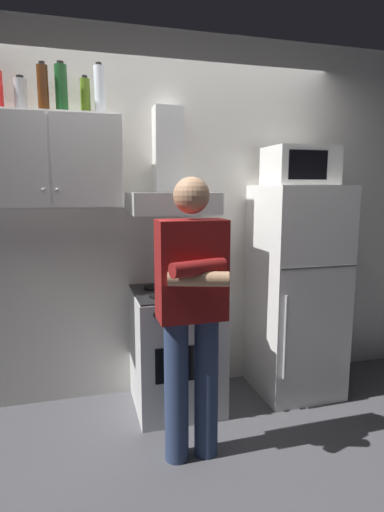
{
  "coord_description": "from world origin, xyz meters",
  "views": [
    {
      "loc": [
        -0.69,
        -2.51,
        1.57
      ],
      "look_at": [
        0.0,
        0.0,
        1.15
      ],
      "focal_mm": 28.93,
      "sensor_mm": 36.0,
      "label": 1
    }
  ],
  "objects_px": {
    "bottle_wine_green": "(61,89)",
    "microwave": "(300,166)",
    "person_standing": "(192,310)",
    "bottle_rum_dark": "(43,88)",
    "upper_cabinet": "(51,162)",
    "stove_oven": "(176,349)",
    "bottle_vodka_clear": "(100,91)",
    "bottle_canister_steel": "(21,96)",
    "refrigerator": "(296,291)",
    "cooking_pot": "(198,284)",
    "bottle_olive_oil": "(85,97)",
    "range_hood": "(171,186)"
  },
  "relations": [
    {
      "from": "cooking_pot",
      "to": "bottle_canister_steel",
      "type": "height_order",
      "value": "bottle_canister_steel"
    },
    {
      "from": "bottle_olive_oil",
      "to": "range_hood",
      "type": "bearing_deg",
      "value": -3.01
    },
    {
      "from": "cooking_pot",
      "to": "bottle_vodka_clear",
      "type": "xyz_separation_m",
      "value": [
        -0.6,
        0.24,
        1.27
      ]
    },
    {
      "from": "stove_oven",
      "to": "bottle_wine_green",
      "type": "bearing_deg",
      "value": 172.14
    },
    {
      "from": "stove_oven",
      "to": "person_standing",
      "type": "height_order",
      "value": "person_standing"
    },
    {
      "from": "refrigerator",
      "to": "bottle_vodka_clear",
      "type": "bearing_deg",
      "value": 175.04
    },
    {
      "from": "bottle_canister_steel",
      "to": "refrigerator",
      "type": "bearing_deg",
      "value": -4.59
    },
    {
      "from": "range_hood",
      "to": "bottle_wine_green",
      "type": "relative_size",
      "value": 2.39
    },
    {
      "from": "bottle_canister_steel",
      "to": "bottle_vodka_clear",
      "type": "xyz_separation_m",
      "value": [
        0.49,
        -0.03,
        0.05
      ]
    },
    {
      "from": "upper_cabinet",
      "to": "range_hood",
      "type": "height_order",
      "value": "range_hood"
    },
    {
      "from": "person_standing",
      "to": "cooking_pot",
      "type": "xyz_separation_m",
      "value": [
        0.18,
        0.49,
        0.03
      ]
    },
    {
      "from": "upper_cabinet",
      "to": "bottle_vodka_clear",
      "type": "bearing_deg",
      "value": -0.18
    },
    {
      "from": "bottle_canister_steel",
      "to": "bottle_rum_dark",
      "type": "height_order",
      "value": "bottle_rum_dark"
    },
    {
      "from": "person_standing",
      "to": "stove_oven",
      "type": "bearing_deg",
      "value": 85.28
    },
    {
      "from": "bottle_wine_green",
      "to": "range_hood",
      "type": "bearing_deg",
      "value": 2.29
    },
    {
      "from": "person_standing",
      "to": "bottle_wine_green",
      "type": "xyz_separation_m",
      "value": [
        -0.66,
        0.7,
        1.3
      ]
    },
    {
      "from": "bottle_wine_green",
      "to": "bottle_olive_oil",
      "type": "distance_m",
      "value": 0.16
    },
    {
      "from": "refrigerator",
      "to": "bottle_olive_oil",
      "type": "relative_size",
      "value": 6.3
    },
    {
      "from": "bottle_wine_green",
      "to": "person_standing",
      "type": "bearing_deg",
      "value": -46.78
    },
    {
      "from": "microwave",
      "to": "person_standing",
      "type": "xyz_separation_m",
      "value": [
        -1.0,
        -0.62,
        -0.84
      ]
    },
    {
      "from": "stove_oven",
      "to": "bottle_wine_green",
      "type": "height_order",
      "value": "bottle_wine_green"
    },
    {
      "from": "stove_oven",
      "to": "microwave",
      "type": "height_order",
      "value": "microwave"
    },
    {
      "from": "stove_oven",
      "to": "microwave",
      "type": "relative_size",
      "value": 1.82
    },
    {
      "from": "refrigerator",
      "to": "microwave",
      "type": "height_order",
      "value": "microwave"
    },
    {
      "from": "refrigerator",
      "to": "bottle_canister_steel",
      "type": "height_order",
      "value": "bottle_canister_steel"
    },
    {
      "from": "cooking_pot",
      "to": "bottle_rum_dark",
      "type": "relative_size",
      "value": 0.98
    },
    {
      "from": "refrigerator",
      "to": "cooking_pot",
      "type": "height_order",
      "value": "refrigerator"
    },
    {
      "from": "bottle_vodka_clear",
      "to": "microwave",
      "type": "bearing_deg",
      "value": -4.23
    },
    {
      "from": "bottle_canister_steel",
      "to": "bottle_olive_oil",
      "type": "relative_size",
      "value": 0.89
    },
    {
      "from": "upper_cabinet",
      "to": "bottle_vodka_clear",
      "type": "height_order",
      "value": "bottle_vodka_clear"
    },
    {
      "from": "upper_cabinet",
      "to": "stove_oven",
      "type": "bearing_deg",
      "value": -8.9
    },
    {
      "from": "microwave",
      "to": "person_standing",
      "type": "relative_size",
      "value": 0.29
    },
    {
      "from": "range_hood",
      "to": "bottle_canister_steel",
      "type": "relative_size",
      "value": 3.32
    },
    {
      "from": "bottle_canister_steel",
      "to": "bottle_vodka_clear",
      "type": "height_order",
      "value": "bottle_vodka_clear"
    },
    {
      "from": "upper_cabinet",
      "to": "refrigerator",
      "type": "height_order",
      "value": "upper_cabinet"
    },
    {
      "from": "upper_cabinet",
      "to": "bottle_rum_dark",
      "type": "distance_m",
      "value": 0.45
    },
    {
      "from": "bottle_wine_green",
      "to": "microwave",
      "type": "bearing_deg",
      "value": -2.73
    },
    {
      "from": "cooking_pot",
      "to": "bottle_vodka_clear",
      "type": "height_order",
      "value": "bottle_vodka_clear"
    },
    {
      "from": "bottle_canister_steel",
      "to": "bottle_vodka_clear",
      "type": "bearing_deg",
      "value": -3.5
    },
    {
      "from": "stove_oven",
      "to": "refrigerator",
      "type": "distance_m",
      "value": 1.02
    },
    {
      "from": "microwave",
      "to": "cooking_pot",
      "type": "relative_size",
      "value": 1.62
    },
    {
      "from": "bottle_canister_steel",
      "to": "upper_cabinet",
      "type": "bearing_deg",
      "value": -10.24
    },
    {
      "from": "cooking_pot",
      "to": "bottle_rum_dark",
      "type": "height_order",
      "value": "bottle_rum_dark"
    },
    {
      "from": "upper_cabinet",
      "to": "person_standing",
      "type": "xyz_separation_m",
      "value": [
        0.75,
        -0.73,
        -0.85
      ]
    },
    {
      "from": "refrigerator",
      "to": "bottle_olive_oil",
      "type": "distance_m",
      "value": 2.05
    },
    {
      "from": "range_hood",
      "to": "bottle_olive_oil",
      "type": "xyz_separation_m",
      "value": [
        -0.56,
        0.03,
        0.57
      ]
    },
    {
      "from": "bottle_wine_green",
      "to": "bottle_canister_steel",
      "type": "relative_size",
      "value": 1.38
    },
    {
      "from": "refrigerator",
      "to": "bottle_vodka_clear",
      "type": "distance_m",
      "value": 2.01
    },
    {
      "from": "microwave",
      "to": "bottle_rum_dark",
      "type": "distance_m",
      "value": 1.83
    },
    {
      "from": "refrigerator",
      "to": "microwave",
      "type": "distance_m",
      "value": 0.94
    }
  ]
}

